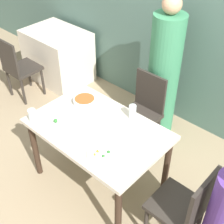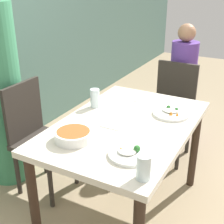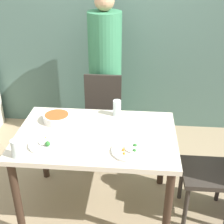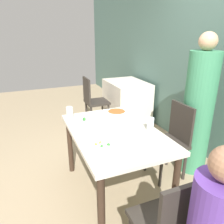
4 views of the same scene
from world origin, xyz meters
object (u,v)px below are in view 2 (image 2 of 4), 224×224
chair_adult_spot (37,135)px  bowl_curry (73,135)px  person_child (181,90)px  chair_child_spot (171,108)px  plate_rice_adult (171,113)px  person_adult (0,93)px  glass_water_tall (144,167)px

chair_adult_spot → bowl_curry: 0.71m
person_child → bowl_curry: size_ratio=5.45×
bowl_curry → chair_child_spot: bearing=-8.0°
chair_adult_spot → person_child: 1.51m
chair_child_spot → plate_rice_adult: bearing=-73.2°
person_adult → person_child: bearing=-40.2°
person_adult → glass_water_tall: size_ratio=12.87×
glass_water_tall → chair_adult_spot: bearing=67.1°
plate_rice_adult → glass_water_tall: 0.78m
person_adult → bowl_curry: bearing=-108.4°
person_adult → glass_water_tall: bearing=-107.8°
person_adult → bowl_curry: person_adult is taller
glass_water_tall → person_adult: bearing=72.2°
glass_water_tall → plate_rice_adult: bearing=8.6°
person_child → bowl_curry: 1.63m
chair_child_spot → plate_rice_adult: (-0.69, -0.21, 0.27)m
person_adult → glass_water_tall: 1.50m
person_child → chair_child_spot: bearing=-180.0°
chair_child_spot → person_adult: (-1.00, 1.10, 0.28)m
glass_water_tall → person_child: bearing=10.5°
plate_rice_adult → chair_adult_spot: bearing=108.2°
chair_adult_spot → bowl_curry: size_ratio=4.00×
person_child → bowl_curry: (-1.61, 0.18, 0.21)m
chair_child_spot → bowl_curry: size_ratio=4.00×
chair_adult_spot → person_adult: (0.00, 0.34, 0.28)m
chair_child_spot → person_child: (0.30, 0.00, 0.08)m
chair_adult_spot → chair_child_spot: same height
chair_child_spot → person_adult: bearing=-137.6°
chair_adult_spot → plate_rice_adult: chair_adult_spot is taller
chair_child_spot → person_child: 0.31m
chair_adult_spot → plate_rice_adult: size_ratio=3.50×
person_adult → glass_water_tall: (-0.46, -1.43, 0.04)m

